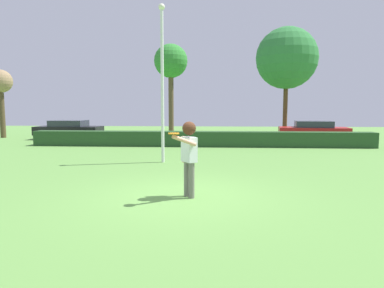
% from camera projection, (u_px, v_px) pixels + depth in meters
% --- Properties ---
extents(ground_plane, '(60.00, 60.00, 0.00)m').
position_uv_depth(ground_plane, '(182.00, 196.00, 8.17)').
color(ground_plane, '#5F9443').
extents(person, '(0.56, 0.81, 1.78)m').
position_uv_depth(person, '(189.00, 150.00, 7.96)').
color(person, slate).
rests_on(person, ground).
extents(frisbee, '(0.24, 0.24, 0.02)m').
position_uv_depth(frisbee, '(174.00, 134.00, 7.43)').
color(frisbee, orange).
extents(lamppost, '(0.24, 0.24, 5.89)m').
position_uv_depth(lamppost, '(162.00, 76.00, 12.88)').
color(lamppost, silver).
rests_on(lamppost, ground).
extents(hedge_row, '(18.26, 0.90, 0.81)m').
position_uv_depth(hedge_row, '(201.00, 139.00, 18.56)').
color(hedge_row, '#264824').
rests_on(hedge_row, ground).
extents(parked_car_black, '(4.22, 1.84, 1.25)m').
position_uv_depth(parked_car_black, '(69.00, 129.00, 22.69)').
color(parked_car_black, black).
rests_on(parked_car_black, ground).
extents(parked_car_red, '(4.37, 2.20, 1.25)m').
position_uv_depth(parked_car_red, '(313.00, 130.00, 21.61)').
color(parked_car_red, '#B21E1E').
rests_on(parked_car_red, ground).
extents(maple_tree, '(4.22, 4.22, 7.58)m').
position_uv_depth(maple_tree, '(287.00, 58.00, 23.62)').
color(maple_tree, brown).
rests_on(maple_tree, ground).
extents(oak_tree, '(2.60, 2.60, 6.98)m').
position_uv_depth(oak_tree, '(171.00, 63.00, 26.63)').
color(oak_tree, brown).
rests_on(oak_tree, ground).
extents(bare_elm_tree, '(1.58, 1.58, 4.67)m').
position_uv_depth(bare_elm_tree, '(0.00, 84.00, 23.47)').
color(bare_elm_tree, '#4F4027').
rests_on(bare_elm_tree, ground).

